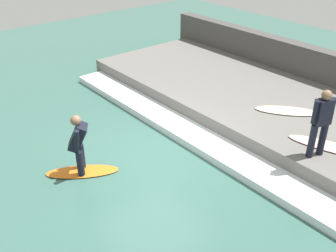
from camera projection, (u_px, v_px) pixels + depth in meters
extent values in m
plane|color=#386056|center=(153.00, 156.00, 9.87)|extent=(28.00, 28.00, 0.00)
cube|color=#66635E|center=(257.00, 102.00, 11.98)|extent=(4.40, 11.57, 0.54)
cube|color=#474442|center=(306.00, 69.00, 13.11)|extent=(0.50, 12.15, 1.53)
cube|color=silver|center=(193.00, 135.00, 10.59)|extent=(0.90, 10.99, 0.20)
ellipsoid|color=orange|center=(82.00, 171.00, 9.26)|extent=(1.71, 1.36, 0.06)
cylinder|color=black|center=(80.00, 163.00, 8.96)|extent=(0.16, 0.16, 0.62)
cylinder|color=black|center=(81.00, 156.00, 9.23)|extent=(0.16, 0.16, 0.62)
cube|color=black|center=(78.00, 137.00, 8.79)|extent=(0.62, 0.59, 0.66)
sphere|color=#846047|center=(76.00, 120.00, 8.59)|extent=(0.24, 0.24, 0.24)
cylinder|color=black|center=(77.00, 141.00, 8.58)|extent=(0.12, 0.22, 0.55)
cylinder|color=black|center=(78.00, 130.00, 8.97)|extent=(0.12, 0.22, 0.55)
cylinder|color=black|center=(322.00, 138.00, 8.80)|extent=(0.15, 0.15, 0.82)
cylinder|color=black|center=(312.00, 141.00, 8.70)|extent=(0.15, 0.15, 0.82)
cube|color=black|center=(323.00, 112.00, 8.41)|extent=(0.43, 0.34, 0.59)
sphere|color=#846047|center=(327.00, 95.00, 8.22)|extent=(0.22, 0.22, 0.22)
cylinder|color=black|center=(332.00, 109.00, 8.46)|extent=(0.11, 0.11, 0.52)
cylinder|color=black|center=(315.00, 112.00, 8.32)|extent=(0.11, 0.11, 0.52)
ellipsoid|color=beige|center=(330.00, 146.00, 9.22)|extent=(1.10, 1.98, 0.06)
ellipsoid|color=beige|center=(287.00, 111.00, 10.84)|extent=(1.54, 1.70, 0.06)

